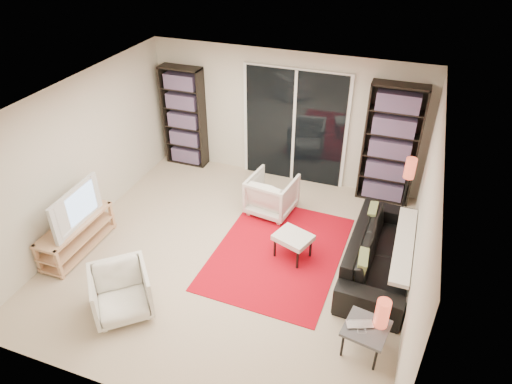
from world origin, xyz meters
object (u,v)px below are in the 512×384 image
at_px(floor_lamp, 409,176).
at_px(armchair_front, 121,292).
at_px(bookshelf_left, 184,117).
at_px(side_table, 366,330).
at_px(armchair_back, 272,194).
at_px(bookshelf_right, 391,145).
at_px(tv_stand, 77,235).
at_px(ottoman, 293,239).
at_px(sofa, 381,253).

bearing_deg(floor_lamp, armchair_front, -135.34).
bearing_deg(bookshelf_left, side_table, -40.06).
xyz_separation_m(armchair_back, armchair_front, (-1.09, -2.77, -0.01)).
height_order(armchair_back, side_table, armchair_back).
bearing_deg(bookshelf_right, side_table, -86.77).
relative_size(tv_stand, armchair_front, 1.82).
xyz_separation_m(bookshelf_right, floor_lamp, (0.36, -0.69, -0.14)).
bearing_deg(armchair_front, ottoman, 4.38).
bearing_deg(armchair_back, ottoman, 131.15).
relative_size(sofa, side_table, 3.90).
xyz_separation_m(bookshelf_right, ottoman, (-1.06, -2.07, -0.71)).
relative_size(bookshelf_right, armchair_back, 2.83).
height_order(bookshelf_right, armchair_back, bookshelf_right).
height_order(bookshelf_left, bookshelf_right, bookshelf_right).
relative_size(bookshelf_left, sofa, 0.89).
distance_m(armchair_front, ottoman, 2.49).
bearing_deg(side_table, tv_stand, 174.86).
bearing_deg(bookshelf_left, ottoman, -36.56).
bearing_deg(armchair_back, tv_stand, 46.59).
bearing_deg(side_table, sofa, 90.06).
bearing_deg(tv_stand, bookshelf_left, 84.17).
xyz_separation_m(tv_stand, floor_lamp, (4.52, 2.32, 0.65)).
xyz_separation_m(bookshelf_right, tv_stand, (-4.16, -3.01, -0.79)).
xyz_separation_m(bookshelf_right, armchair_back, (-1.72, -1.06, -0.71)).
height_order(bookshelf_right, ottoman, bookshelf_right).
relative_size(armchair_back, ottoman, 1.19).
xyz_separation_m(bookshelf_left, floor_lamp, (4.21, -0.69, -0.06)).
bearing_deg(bookshelf_left, armchair_front, -74.91).
relative_size(bookshelf_right, tv_stand, 1.59).
relative_size(sofa, armchair_back, 2.96).
bearing_deg(tv_stand, floor_lamp, 27.15).
bearing_deg(bookshelf_right, armchair_back, -148.42).
relative_size(sofa, armchair_front, 3.03).
relative_size(side_table, floor_lamp, 0.46).
xyz_separation_m(bookshelf_left, sofa, (4.04, -1.93, -0.65)).
bearing_deg(side_table, armchair_back, 129.28).
height_order(bookshelf_left, armchair_back, bookshelf_left).
xyz_separation_m(armchair_back, ottoman, (0.66, -1.01, 0.00)).
relative_size(bookshelf_right, armchair_front, 2.90).
bearing_deg(armchair_front, floor_lamp, 3.96).
height_order(bookshelf_left, floor_lamp, bookshelf_left).
relative_size(armchair_back, floor_lamp, 0.61).
xyz_separation_m(sofa, armchair_back, (-1.91, 0.87, 0.02)).
bearing_deg(tv_stand, sofa, 13.98).
bearing_deg(bookshelf_right, bookshelf_left, 180.00).
height_order(tv_stand, armchair_front, armchair_front).
relative_size(bookshelf_right, sofa, 0.96).
relative_size(armchair_front, ottoman, 1.16).
bearing_deg(bookshelf_right, sofa, -84.36).
distance_m(bookshelf_left, armchair_front, 4.02).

